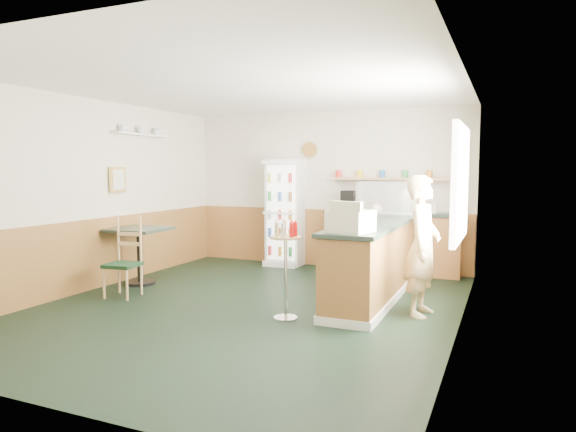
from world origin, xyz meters
The scene contains 13 objects.
ground centered at (0.00, 0.00, 0.00)m, with size 6.00×6.00×0.00m, color black.
room_envelope centered at (-0.23, 0.73, 1.52)m, with size 5.04×6.02×2.72m.
service_counter centered at (1.35, 1.07, 0.46)m, with size 0.68×3.01×1.01m.
back_counter centered at (1.19, 2.80, 0.55)m, with size 2.24×0.42×1.69m.
drinks_fridge centered at (-0.69, 2.74, 0.94)m, with size 0.62×0.53×1.88m.
display_case centered at (1.35, 1.86, 1.26)m, with size 0.90×0.47×0.51m.
cash_register centered at (1.35, -0.11, 1.13)m, with size 0.42×0.44×0.24m, color beige.
shopkeeper centered at (2.05, 0.45, 0.82)m, with size 0.55×0.39×1.64m, color tan.
condiment_stand centered at (0.65, -0.31, 0.73)m, with size 0.36×0.36×1.11m.
newspaper_rack centered at (0.99, 1.17, 0.68)m, with size 0.09×0.45×0.91m.
cafe_table centered at (-2.05, 0.47, 0.60)m, with size 0.81×0.81×0.84m.
cafe_chair centered at (-1.76, -0.14, 0.56)m, with size 0.45×0.45×1.08m.
dog_doorstop centered at (0.87, 0.65, 0.13)m, with size 0.23×0.30×0.28m.
Camera 1 is at (2.94, -5.56, 1.70)m, focal length 32.00 mm.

